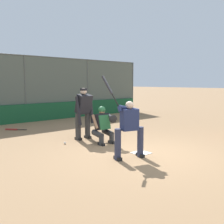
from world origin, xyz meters
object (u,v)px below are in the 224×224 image
Objects in this scene: spare_bat_third_base_side at (125,119)px; baseball_loose at (65,143)px; batter_at_plate at (129,127)px; fielding_glove_on_dirt at (133,124)px; catcher_behind_plate at (103,124)px; umpire_home at (84,112)px; spare_bat_by_padding at (13,129)px.

baseball_loose reaches higher than spare_bat_third_base_side.
spare_bat_third_base_side is 11.30× the size of baseball_loose.
batter_at_plate is 5.30m from fielding_glove_on_dirt.
catcher_behind_plate reaches higher than spare_bat_third_base_side.
baseball_loose is (0.42, -2.37, -0.75)m from batter_at_plate.
fielding_glove_on_dirt is at bearing -167.13° from umpire_home.
umpire_home reaches higher than fielding_glove_on_dirt.
batter_at_plate is 2.48× the size of spare_bat_third_base_side.
spare_bat_third_base_side is at bearing -139.03° from catcher_behind_plate.
batter_at_plate is 6.39× the size of fielding_glove_on_dirt.
spare_bat_by_padding is at bearing -84.79° from baseball_loose.
spare_bat_third_base_side is 5.92m from baseball_loose.
baseball_loose is (0.87, 0.21, -0.89)m from umpire_home.
baseball_loose reaches higher than spare_bat_by_padding.
spare_bat_third_base_side is (-5.57, 0.70, 0.00)m from spare_bat_by_padding.
fielding_glove_on_dirt is at bearing 70.77° from spare_bat_third_base_side.
umpire_home is at bearing -166.57° from baseball_loose.
catcher_behind_plate is 4.38m from spare_bat_by_padding.
spare_bat_third_base_side is at bearing -153.76° from umpire_home.
batter_at_plate is 1.76m from catcher_behind_plate.
fielding_glove_on_dirt is 4.43m from baseball_loose.
umpire_home is at bearing -84.13° from batter_at_plate.
batter_at_plate reaches higher than fielding_glove_on_dirt.
batter_at_plate reaches higher than catcher_behind_plate.
umpire_home is at bearing -81.55° from catcher_behind_plate.
fielding_glove_on_dirt reaches higher than baseball_loose.
spare_bat_third_base_side is at bearing -138.95° from spare_bat_by_padding.
catcher_behind_plate is 0.98m from umpire_home.
batter_at_plate is at bearing 100.13° from baseball_loose.
catcher_behind_plate is 0.68× the size of umpire_home.
fielding_glove_on_dirt is (-3.84, -3.59, -0.73)m from batter_at_plate.
catcher_behind_plate reaches higher than fielding_glove_on_dirt.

